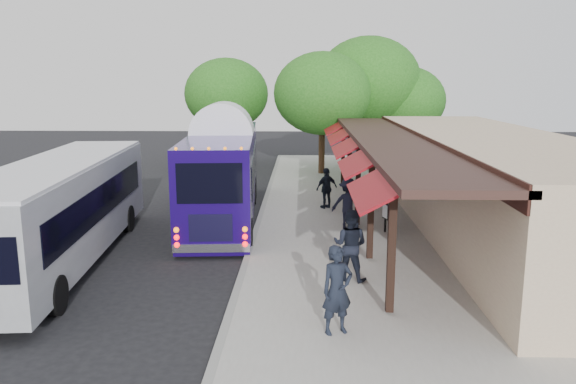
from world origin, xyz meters
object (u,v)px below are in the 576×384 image
(ped_c, at_px, (327,188))
(ped_b, at_px, (350,245))
(sign_board, at_px, (385,213))
(city_bus, at_px, (61,207))
(ped_a, at_px, (337,290))
(coach_bus, at_px, (224,169))
(ped_d, at_px, (348,204))

(ped_c, bearing_deg, ped_b, 59.41)
(ped_c, bearing_deg, sign_board, 84.71)
(ped_c, xyz_separation_m, sign_board, (1.94, -3.79, -0.15))
(city_bus, bearing_deg, ped_c, 35.21)
(ped_a, height_order, ped_b, ped_b)
(coach_bus, height_order, ped_a, coach_bus)
(coach_bus, height_order, sign_board, coach_bus)
(sign_board, bearing_deg, ped_a, -121.75)
(city_bus, bearing_deg, ped_b, -16.21)
(coach_bus, bearing_deg, sign_board, -27.94)
(city_bus, height_order, ped_c, city_bus)
(ped_d, height_order, sign_board, ped_d)
(coach_bus, bearing_deg, ped_b, -63.52)
(coach_bus, relative_size, ped_b, 5.91)
(city_bus, relative_size, ped_c, 6.80)
(ped_c, distance_m, sign_board, 4.26)
(city_bus, bearing_deg, coach_bus, 50.49)
(city_bus, relative_size, sign_board, 11.18)
(coach_bus, height_order, ped_b, coach_bus)
(city_bus, bearing_deg, ped_d, 17.27)
(ped_a, relative_size, ped_c, 1.12)
(ped_d, bearing_deg, ped_a, 99.04)
(ped_c, bearing_deg, city_bus, 7.35)
(ped_b, bearing_deg, sign_board, -87.23)
(city_bus, height_order, ped_a, city_bus)
(ped_a, height_order, ped_c, ped_a)
(ped_c, xyz_separation_m, ped_d, (0.64, -3.34, 0.07))
(coach_bus, xyz_separation_m, city_bus, (-4.13, -5.91, -0.26))
(city_bus, distance_m, ped_b, 8.82)
(ped_d, bearing_deg, ped_c, -64.19)
(ped_b, xyz_separation_m, sign_board, (1.66, 4.93, -0.27))
(ped_a, xyz_separation_m, ped_b, (0.54, 3.29, 0.01))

